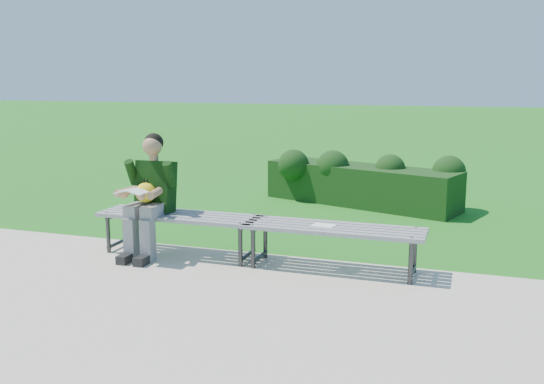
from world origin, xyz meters
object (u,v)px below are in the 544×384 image
(bench_left, at_px, (180,219))
(seated_boy, at_px, (150,192))
(paper_sheet, at_px, (324,225))
(bench_right, at_px, (333,232))
(hedge, at_px, (361,181))

(bench_left, height_order, seated_boy, seated_boy)
(bench_left, distance_m, paper_sheet, 1.61)
(seated_boy, relative_size, paper_sheet, 5.53)
(bench_right, height_order, paper_sheet, bench_right)
(paper_sheet, bearing_deg, bench_right, 0.00)
(bench_left, relative_size, bench_right, 1.00)
(seated_boy, bearing_deg, bench_right, 2.02)
(bench_right, bearing_deg, bench_left, 179.30)
(bench_right, bearing_deg, paper_sheet, -180.00)
(bench_left, bearing_deg, hedge, 68.17)
(seated_boy, bearing_deg, bench_left, 17.00)
(hedge, distance_m, seated_boy, 3.88)
(hedge, xyz_separation_m, seated_boy, (-1.66, -3.49, 0.35))
(paper_sheet, bearing_deg, bench_left, 179.25)
(bench_left, relative_size, seated_boy, 1.37)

